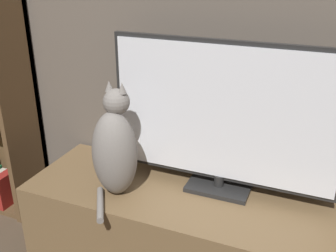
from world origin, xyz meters
TOP-DOWN VIEW (x-y plane):
  - tv_stand at (0.00, 0.93)m, footprint 1.59×0.50m
  - tv at (0.05, 1.03)m, footprint 0.99×0.17m
  - cat at (-0.36, 0.84)m, footprint 0.21×0.33m

SIDE VIEW (x-z plane):
  - tv_stand at x=0.00m, z-range 0.00..0.42m
  - cat at x=-0.36m, z-range 0.38..0.88m
  - tv at x=0.05m, z-range 0.43..1.10m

